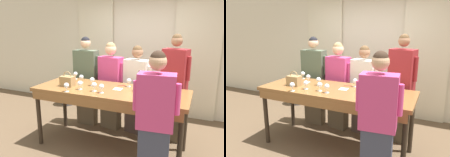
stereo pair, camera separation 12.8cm
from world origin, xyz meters
TOP-DOWN VIEW (x-y plane):
  - ground_plane at (0.00, 0.00)m, footprint 18.00×18.00m
  - wall_back at (0.00, 1.86)m, footprint 12.00×0.06m
  - curtain_panel_left at (-1.16, 1.79)m, footprint 0.91×0.03m
  - curtain_panel_right at (1.16, 1.79)m, footprint 0.91×0.03m
  - tasting_bar at (0.00, -0.02)m, footprint 2.42×0.88m
  - wine_bottle at (0.45, 0.07)m, footprint 0.07×0.07m
  - handbag at (-0.71, -0.11)m, footprint 0.22×0.15m
  - wine_glass_front_left at (-0.85, 0.36)m, footprint 0.08×0.08m
  - wine_glass_front_mid at (-0.17, -0.20)m, footprint 0.08×0.08m
  - wine_glass_front_right at (-0.62, 0.18)m, footprint 0.08×0.08m
  - wine_glass_center_left at (-0.54, -0.38)m, footprint 0.08×0.08m
  - wine_glass_center_mid at (0.81, -0.09)m, footprint 0.08×0.08m
  - wine_glass_center_right at (-0.35, 0.08)m, footprint 0.08×0.08m
  - wine_glass_back_left at (-0.42, -0.20)m, footprint 0.08×0.08m
  - wine_glass_back_mid at (-0.03, -0.23)m, footprint 0.08×0.08m
  - wine_glass_back_right at (0.65, 0.24)m, footprint 0.08×0.08m
  - wine_glass_near_host at (0.23, 0.25)m, footprint 0.08×0.08m
  - wine_glass_by_bottle at (0.72, 0.12)m, footprint 0.08×0.08m
  - napkin at (0.12, 0.04)m, footprint 0.14×0.14m
  - pen at (0.11, 0.24)m, footprint 0.12×0.08m
  - guest_olive_jacket at (-0.80, 0.68)m, footprint 0.57×0.23m
  - guest_pink_top at (-0.28, 0.68)m, footprint 0.56×0.29m
  - guest_cream_sweater at (0.23, 0.68)m, footprint 0.56×0.32m
  - guest_striped_shirt at (0.89, 0.68)m, footprint 0.51×0.34m
  - host_pouring at (0.86, -0.67)m, footprint 0.54×0.27m
  - potted_plant at (-1.82, 1.45)m, footprint 0.39×0.39m

SIDE VIEW (x-z plane):
  - ground_plane at x=0.00m, z-range 0.00..0.00m
  - potted_plant at x=-1.82m, z-range 0.03..0.78m
  - guest_cream_sweater at x=0.23m, z-range 0.01..1.66m
  - guest_pink_top at x=-0.28m, z-range 0.03..1.71m
  - host_pouring at x=0.86m, z-range 0.02..1.74m
  - guest_olive_jacket at x=-0.80m, z-range 0.02..1.79m
  - tasting_bar at x=0.00m, z-range 0.41..1.41m
  - guest_striped_shirt at x=0.89m, z-range 0.02..1.87m
  - napkin at x=0.12m, z-range 1.01..1.01m
  - pen at x=0.11m, z-range 1.01..1.02m
  - handbag at x=-0.71m, z-range 0.97..1.22m
  - wine_glass_front_left at x=-0.85m, z-range 1.03..1.17m
  - wine_glass_front_mid at x=-0.17m, z-range 1.03..1.17m
  - wine_glass_front_right at x=-0.62m, z-range 1.03..1.17m
  - wine_glass_center_right at x=-0.35m, z-range 1.03..1.17m
  - wine_glass_back_left at x=-0.42m, z-range 1.03..1.17m
  - wine_glass_back_right at x=0.65m, z-range 1.03..1.17m
  - wine_glass_by_bottle at x=0.72m, z-range 1.03..1.17m
  - wine_glass_center_left at x=-0.54m, z-range 1.03..1.17m
  - wine_glass_center_mid at x=0.81m, z-range 1.03..1.17m
  - wine_glass_back_mid at x=-0.03m, z-range 1.03..1.17m
  - wine_glass_near_host at x=0.23m, z-range 1.03..1.17m
  - wine_bottle at x=0.45m, z-range 0.97..1.29m
  - curtain_panel_left at x=-1.16m, z-range 0.00..2.69m
  - curtain_panel_right at x=1.16m, z-range 0.00..2.69m
  - wall_back at x=0.00m, z-range 0.00..2.80m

